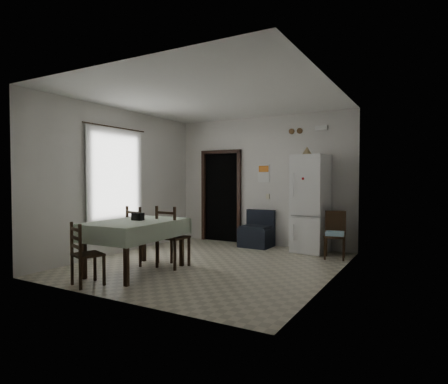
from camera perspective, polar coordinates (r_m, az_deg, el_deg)
ground at (r=6.68m, az=-2.14°, el=-10.91°), size 4.50×4.50×0.00m
ceiling at (r=6.66m, az=-2.18°, el=14.19°), size 4.20×4.50×0.02m
wall_back at (r=8.51m, az=5.80°, el=1.70°), size 4.20×0.02×2.90m
wall_front at (r=4.75m, az=-16.54°, el=1.40°), size 4.20×0.02×2.90m
wall_left at (r=7.82m, az=-15.39°, el=1.62°), size 0.02×4.50×2.90m
wall_right at (r=5.70m, az=16.13°, el=1.49°), size 0.02×4.50×2.90m
doorway at (r=9.17m, az=0.28°, el=-0.70°), size 1.06×0.52×2.22m
window_recess at (r=7.72m, az=-16.71°, el=2.34°), size 0.10×1.20×1.60m
curtain at (r=7.64m, az=-16.14°, el=2.35°), size 0.02×1.45×1.85m
curtain_rod at (r=7.70m, az=-16.15°, el=9.44°), size 0.02×1.60×0.02m
calendar at (r=8.48m, az=6.08°, el=2.85°), size 0.28×0.02×0.40m
calendar_image at (r=8.48m, az=6.06°, el=3.53°), size 0.24×0.01×0.14m
light_switch at (r=8.45m, az=6.69°, el=-0.68°), size 0.08×0.02×0.12m
vent_left at (r=8.31m, az=10.26°, el=9.07°), size 0.12×0.03×0.12m
vent_right at (r=8.25m, az=11.46°, el=9.12°), size 0.12×0.03×0.12m
emergency_light at (r=8.10m, az=14.62°, el=9.44°), size 0.25×0.07×0.09m
fridge at (r=7.81m, az=13.06°, el=-1.74°), size 0.72×0.72×1.98m
tan_cone at (r=7.79m, az=12.54°, el=6.15°), size 0.22×0.22×0.16m
navy_seat at (r=8.29m, az=4.96°, el=-5.58°), size 0.67×0.65×0.80m
corner_chair at (r=7.33m, az=16.53°, el=-6.32°), size 0.44×0.44×0.88m
dining_table at (r=6.21m, az=-13.24°, el=-8.08°), size 1.09×1.61×0.82m
black_bag at (r=6.23m, az=-13.00°, el=-3.67°), size 0.19×0.12×0.12m
dining_chair_far_left at (r=6.79m, az=-12.31°, el=-6.37°), size 0.52×0.52×1.02m
dining_chair_far_right at (r=6.44m, az=-7.78°, el=-6.71°), size 0.46×0.46×1.04m
dining_chair_near_head at (r=5.64m, az=-20.04°, el=-8.82°), size 0.49×0.49×0.89m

